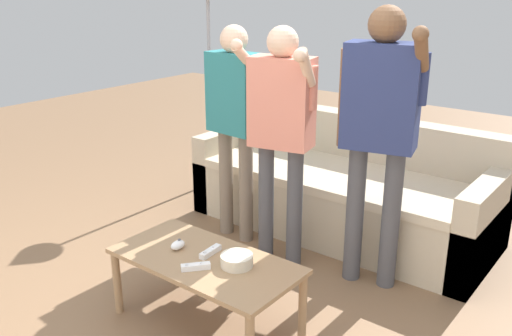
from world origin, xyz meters
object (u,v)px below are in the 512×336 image
(coffee_table, at_px, (205,267))
(game_remote_nunchuk, at_px, (178,245))
(floor_lamp, at_px, (208,2))
(game_remote_wand_far, at_px, (210,252))
(game_remote_wand_near, at_px, (196,267))
(player_right, at_px, (380,118))
(snack_bowl, at_px, (237,260))
(couch, at_px, (344,191))
(player_left, at_px, (235,109))
(player_center, at_px, (281,121))

(coffee_table, bearing_deg, game_remote_nunchuk, -176.57)
(coffee_table, bearing_deg, floor_lamp, 131.48)
(game_remote_wand_far, bearing_deg, game_remote_wand_near, -73.18)
(player_right, bearing_deg, coffee_table, -116.77)
(snack_bowl, relative_size, game_remote_wand_near, 1.22)
(game_remote_wand_far, bearing_deg, coffee_table, -79.06)
(floor_lamp, bearing_deg, game_remote_wand_near, -49.62)
(player_right, bearing_deg, game_remote_wand_far, -118.58)
(couch, xyz_separation_m, game_remote_wand_far, (0.03, -1.48, 0.12))
(coffee_table, xyz_separation_m, player_right, (0.47, 0.94, 0.68))
(player_left, xyz_separation_m, player_right, (1.05, 0.01, 0.09))
(snack_bowl, xyz_separation_m, game_remote_nunchuk, (-0.36, -0.06, -0.01))
(coffee_table, distance_m, player_center, 1.01)
(player_left, bearing_deg, couch, 49.09)
(coffee_table, relative_size, floor_lamp, 0.54)
(player_right, relative_size, game_remote_wand_near, 12.11)
(game_remote_wand_far, bearing_deg, snack_bowl, -2.14)
(snack_bowl, height_order, game_remote_nunchuk, snack_bowl)
(floor_lamp, bearing_deg, snack_bowl, -44.43)
(player_center, height_order, player_right, player_right)
(player_right, bearing_deg, couch, 130.94)
(game_remote_nunchuk, relative_size, game_remote_wand_far, 0.59)
(couch, xyz_separation_m, coffee_table, (0.04, -1.54, 0.06))
(player_left, height_order, player_center, player_center)
(game_remote_nunchuk, height_order, game_remote_wand_far, game_remote_nunchuk)
(floor_lamp, height_order, game_remote_wand_near, floor_lamp)
(couch, height_order, game_remote_wand_near, couch)
(player_left, bearing_deg, floor_lamp, 141.07)
(snack_bowl, bearing_deg, couch, 98.39)
(player_right, bearing_deg, snack_bowl, -108.38)
(couch, xyz_separation_m, game_remote_wand_near, (0.08, -1.64, 0.12))
(game_remote_nunchuk, bearing_deg, game_remote_wand_far, 19.36)
(snack_bowl, relative_size, floor_lamp, 0.09)
(coffee_table, height_order, snack_bowl, snack_bowl)
(game_remote_nunchuk, xyz_separation_m, floor_lamp, (-1.25, 1.64, 1.16))
(floor_lamp, height_order, player_left, floor_lamp)
(game_remote_wand_far, bearing_deg, floor_lamp, 132.19)
(snack_bowl, height_order, player_right, player_right)
(coffee_table, height_order, game_remote_wand_near, game_remote_wand_near)
(snack_bowl, relative_size, game_remote_wand_far, 1.10)
(floor_lamp, distance_m, player_center, 1.68)
(snack_bowl, bearing_deg, game_remote_wand_near, -131.86)
(snack_bowl, distance_m, player_left, 1.26)
(player_left, relative_size, player_right, 0.91)
(player_center, relative_size, player_right, 0.92)
(floor_lamp, xyz_separation_m, game_remote_wand_far, (1.43, -1.57, -1.17))
(player_center, xyz_separation_m, game_remote_wand_far, (0.09, -0.76, -0.54))
(game_remote_nunchuk, bearing_deg, player_right, 55.19)
(couch, distance_m, game_remote_wand_near, 1.65)
(floor_lamp, bearing_deg, player_right, -19.74)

